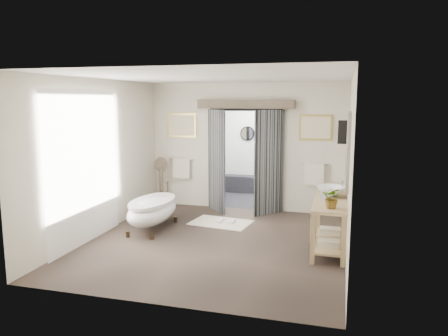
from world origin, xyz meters
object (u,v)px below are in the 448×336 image
Objects in this scene: clawfoot_tub at (153,210)px; rug at (221,223)px; vanity at (328,221)px; basin at (331,191)px.

rug is (1.17, 0.78, -0.39)m from clawfoot_tub.
rug is at bearing 33.80° from clawfoot_tub.
vanity is 1.33× the size of rug.
basin is at bearing 88.60° from vanity.
clawfoot_tub is at bearing -173.97° from basin.
vanity is 3.12× the size of basin.
basin is (3.36, 0.06, 0.54)m from clawfoot_tub.
rug is at bearing 166.76° from basin.
clawfoot_tub is 3.40m from basin.
rug is at bearing 153.66° from vanity.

